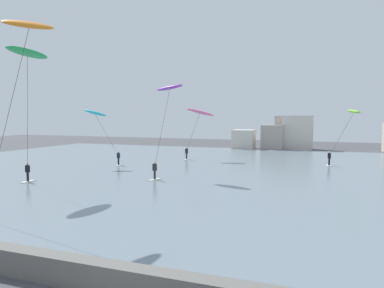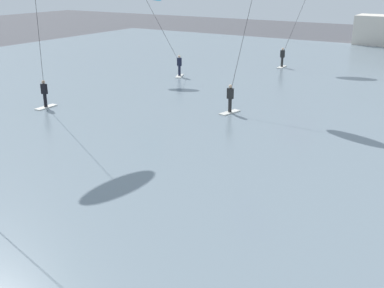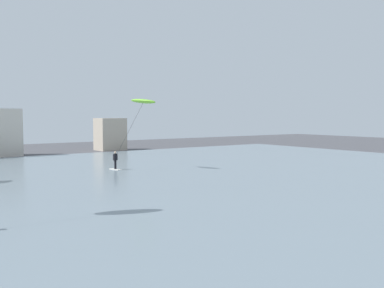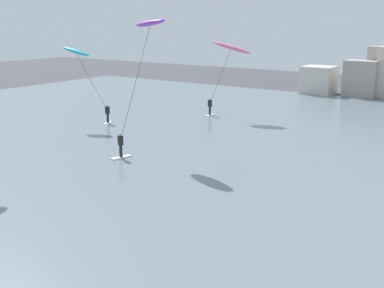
# 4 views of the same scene
# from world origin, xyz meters

# --- Properties ---
(water_bay) EXTENTS (84.00, 52.00, 0.10)m
(water_bay) POSITION_xyz_m (0.00, 30.23, 0.05)
(water_bay) COLOR slate
(water_bay) RESTS_ON ground
(kitesurfer_pink) EXTENTS (3.96, 2.85, 6.90)m
(kitesurfer_pink) POSITION_xyz_m (-9.76, 39.01, 5.88)
(kitesurfer_pink) COLOR silver
(kitesurfer_pink) RESTS_ON water_bay
(kitesurfer_cyan) EXTENTS (4.24, 2.47, 6.58)m
(kitesurfer_cyan) POSITION_xyz_m (-18.37, 29.05, 5.43)
(kitesurfer_cyan) COLOR silver
(kitesurfer_cyan) RESTS_ON water_bay
(kitesurfer_purple) EXTENTS (3.39, 4.77, 8.74)m
(kitesurfer_purple) POSITION_xyz_m (-8.06, 25.54, 7.73)
(kitesurfer_purple) COLOR silver
(kitesurfer_purple) RESTS_ON water_bay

